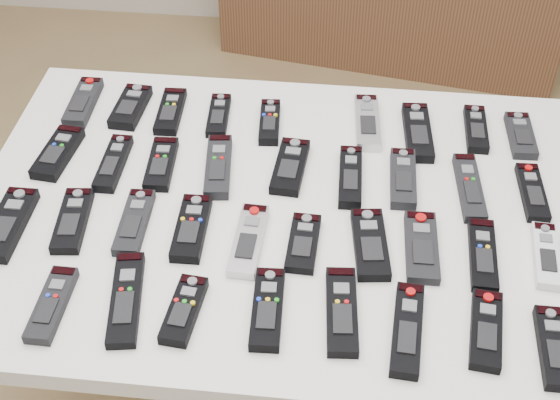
# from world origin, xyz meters

# --- Properties ---
(ground) EXTENTS (4.00, 4.00, 0.00)m
(ground) POSITION_xyz_m (0.00, 0.00, 0.00)
(ground) COLOR olive
(ground) RESTS_ON ground
(table) EXTENTS (1.25, 0.88, 0.78)m
(table) POSITION_xyz_m (-0.14, -0.07, 0.72)
(table) COLOR white
(table) RESTS_ON ground
(remote_0) EXTENTS (0.06, 0.17, 0.02)m
(remote_0) POSITION_xyz_m (-0.64, 0.22, 0.79)
(remote_0) COLOR black
(remote_0) RESTS_ON table
(remote_1) EXTENTS (0.07, 0.15, 0.02)m
(remote_1) POSITION_xyz_m (-0.52, 0.21, 0.79)
(remote_1) COLOR black
(remote_1) RESTS_ON table
(remote_2) EXTENTS (0.06, 0.16, 0.02)m
(remote_2) POSITION_xyz_m (-0.43, 0.21, 0.79)
(remote_2) COLOR black
(remote_2) RESTS_ON table
(remote_3) EXTENTS (0.05, 0.15, 0.02)m
(remote_3) POSITION_xyz_m (-0.31, 0.21, 0.79)
(remote_3) COLOR black
(remote_3) RESTS_ON table
(remote_4) EXTENTS (0.05, 0.15, 0.02)m
(remote_4) POSITION_xyz_m (-0.20, 0.19, 0.79)
(remote_4) COLOR black
(remote_4) RESTS_ON table
(remote_5) EXTENTS (0.07, 0.19, 0.02)m
(remote_5) POSITION_xyz_m (0.02, 0.21, 0.79)
(remote_5) COLOR #B7B7BC
(remote_5) RESTS_ON table
(remote_6) EXTENTS (0.07, 0.19, 0.02)m
(remote_6) POSITION_xyz_m (0.14, 0.19, 0.79)
(remote_6) COLOR black
(remote_6) RESTS_ON table
(remote_7) EXTENTS (0.05, 0.15, 0.02)m
(remote_7) POSITION_xyz_m (0.27, 0.22, 0.79)
(remote_7) COLOR black
(remote_7) RESTS_ON table
(remote_8) EXTENTS (0.06, 0.15, 0.02)m
(remote_8) POSITION_xyz_m (0.36, 0.21, 0.79)
(remote_8) COLOR black
(remote_8) RESTS_ON table
(remote_9) EXTENTS (0.07, 0.17, 0.02)m
(remote_9) POSITION_xyz_m (-0.64, 0.03, 0.79)
(remote_9) COLOR black
(remote_9) RESTS_ON table
(remote_10) EXTENTS (0.05, 0.17, 0.02)m
(remote_10) POSITION_xyz_m (-0.51, 0.02, 0.79)
(remote_10) COLOR black
(remote_10) RESTS_ON table
(remote_11) EXTENTS (0.06, 0.16, 0.02)m
(remote_11) POSITION_xyz_m (-0.41, 0.02, 0.79)
(remote_11) COLOR black
(remote_11) RESTS_ON table
(remote_12) EXTENTS (0.07, 0.19, 0.02)m
(remote_12) POSITION_xyz_m (-0.28, 0.03, 0.79)
(remote_12) COLOR black
(remote_12) RESTS_ON table
(remote_13) EXTENTS (0.07, 0.17, 0.02)m
(remote_13) POSITION_xyz_m (-0.13, 0.04, 0.79)
(remote_13) COLOR black
(remote_13) RESTS_ON table
(remote_14) EXTENTS (0.05, 0.18, 0.02)m
(remote_14) POSITION_xyz_m (-0.01, 0.02, 0.79)
(remote_14) COLOR black
(remote_14) RESTS_ON table
(remote_15) EXTENTS (0.05, 0.17, 0.02)m
(remote_15) POSITION_xyz_m (0.10, 0.03, 0.79)
(remote_15) COLOR black
(remote_15) RESTS_ON table
(remote_16) EXTENTS (0.06, 0.20, 0.02)m
(remote_16) POSITION_xyz_m (0.24, 0.02, 0.79)
(remote_16) COLOR black
(remote_16) RESTS_ON table
(remote_17) EXTENTS (0.05, 0.16, 0.02)m
(remote_17) POSITION_xyz_m (0.36, 0.02, 0.79)
(remote_17) COLOR black
(remote_17) RESTS_ON table
(remote_18) EXTENTS (0.06, 0.19, 0.02)m
(remote_18) POSITION_xyz_m (-0.66, -0.19, 0.79)
(remote_18) COLOR black
(remote_18) RESTS_ON table
(remote_19) EXTENTS (0.07, 0.17, 0.02)m
(remote_19) POSITION_xyz_m (-0.54, -0.16, 0.79)
(remote_19) COLOR black
(remote_19) RESTS_ON table
(remote_20) EXTENTS (0.06, 0.17, 0.02)m
(remote_20) POSITION_xyz_m (-0.42, -0.15, 0.79)
(remote_20) COLOR black
(remote_20) RESTS_ON table
(remote_21) EXTENTS (0.06, 0.17, 0.02)m
(remote_21) POSITION_xyz_m (-0.31, -0.16, 0.79)
(remote_21) COLOR black
(remote_21) RESTS_ON table
(remote_22) EXTENTS (0.06, 0.18, 0.02)m
(remote_22) POSITION_xyz_m (-0.19, -0.18, 0.79)
(remote_22) COLOR #B7B7BC
(remote_22) RESTS_ON table
(remote_23) EXTENTS (0.06, 0.15, 0.02)m
(remote_23) POSITION_xyz_m (-0.09, -0.17, 0.79)
(remote_23) COLOR black
(remote_23) RESTS_ON table
(remote_24) EXTENTS (0.08, 0.18, 0.02)m
(remote_24) POSITION_xyz_m (0.04, -0.16, 0.79)
(remote_24) COLOR black
(remote_24) RESTS_ON table
(remote_25) EXTENTS (0.06, 0.18, 0.02)m
(remote_25) POSITION_xyz_m (0.14, -0.16, 0.79)
(remote_25) COLOR black
(remote_25) RESTS_ON table
(remote_26) EXTENTS (0.05, 0.18, 0.02)m
(remote_26) POSITION_xyz_m (0.25, -0.17, 0.79)
(remote_26) COLOR black
(remote_26) RESTS_ON table
(remote_27) EXTENTS (0.05, 0.16, 0.02)m
(remote_27) POSITION_xyz_m (0.37, -0.16, 0.79)
(remote_27) COLOR silver
(remote_27) RESTS_ON table
(remote_28) EXTENTS (0.05, 0.16, 0.02)m
(remote_28) POSITION_xyz_m (-0.51, -0.37, 0.79)
(remote_28) COLOR black
(remote_28) RESTS_ON table
(remote_29) EXTENTS (0.08, 0.21, 0.02)m
(remote_29) POSITION_xyz_m (-0.39, -0.35, 0.79)
(remote_29) COLOR black
(remote_29) RESTS_ON table
(remote_30) EXTENTS (0.06, 0.15, 0.02)m
(remote_30) POSITION_xyz_m (-0.28, -0.36, 0.79)
(remote_30) COLOR black
(remote_30) RESTS_ON table
(remote_31) EXTENTS (0.06, 0.18, 0.02)m
(remote_31) POSITION_xyz_m (-0.14, -0.34, 0.79)
(remote_31) COLOR black
(remote_31) RESTS_ON table
(remote_32) EXTENTS (0.07, 0.19, 0.02)m
(remote_32) POSITION_xyz_m (-0.01, -0.33, 0.79)
(remote_32) COLOR black
(remote_32) RESTS_ON table
(remote_33) EXTENTS (0.06, 0.20, 0.02)m
(remote_33) POSITION_xyz_m (0.11, -0.36, 0.79)
(remote_33) COLOR black
(remote_33) RESTS_ON table
(remote_34) EXTENTS (0.07, 0.17, 0.02)m
(remote_34) POSITION_xyz_m (0.24, -0.35, 0.79)
(remote_34) COLOR black
(remote_34) RESTS_ON table
(remote_35) EXTENTS (0.05, 0.16, 0.02)m
(remote_35) POSITION_xyz_m (0.35, -0.37, 0.79)
(remote_35) COLOR black
(remote_35) RESTS_ON table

